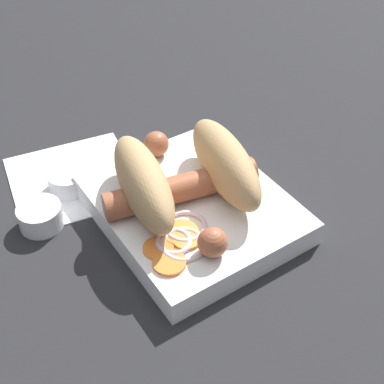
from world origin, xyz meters
name	(u,v)px	position (x,y,z in m)	size (l,w,h in m)	color
ground_plane	(192,218)	(0.00, 0.00, 0.00)	(3.00, 3.00, 0.00)	#232326
food_tray	(192,209)	(0.00, 0.00, 0.01)	(0.21, 0.18, 0.03)	white
bread_roll	(184,172)	(-0.01, 0.00, 0.06)	(0.17, 0.16, 0.06)	tan
sausage	(182,188)	(-0.01, -0.01, 0.04)	(0.19, 0.17, 0.03)	#9E5638
pickled_veggies	(179,240)	(0.04, -0.04, 0.03)	(0.08, 0.08, 0.01)	orange
napkin	(73,179)	(-0.13, -0.08, 0.00)	(0.16, 0.16, 0.00)	white
condiment_cup_near	(69,181)	(-0.12, -0.09, 0.01)	(0.05, 0.05, 0.02)	white
condiment_cup_far	(41,217)	(-0.08, -0.14, 0.01)	(0.05, 0.05, 0.02)	white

